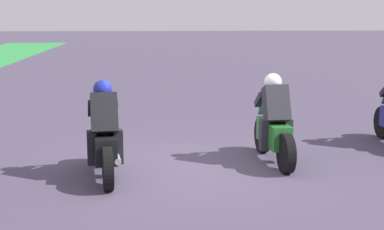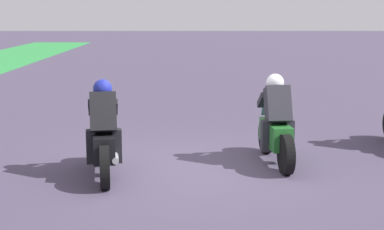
% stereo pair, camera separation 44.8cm
% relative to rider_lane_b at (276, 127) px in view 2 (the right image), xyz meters
% --- Properties ---
extents(ground_plane, '(120.00, 120.00, 0.00)m').
position_rel_rider_lane_b_xyz_m(ground_plane, '(-0.32, 1.41, -0.62)').
color(ground_plane, '#494157').
extents(rider_lane_b, '(2.04, 0.56, 1.51)m').
position_rel_rider_lane_b_xyz_m(rider_lane_b, '(0.00, 0.00, 0.00)').
color(rider_lane_b, black).
rests_on(rider_lane_b, ground_plane).
extents(rider_lane_c, '(2.04, 0.59, 1.51)m').
position_rel_rider_lane_b_xyz_m(rider_lane_c, '(-0.73, 2.79, 0.00)').
color(rider_lane_c, black).
rests_on(rider_lane_c, ground_plane).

